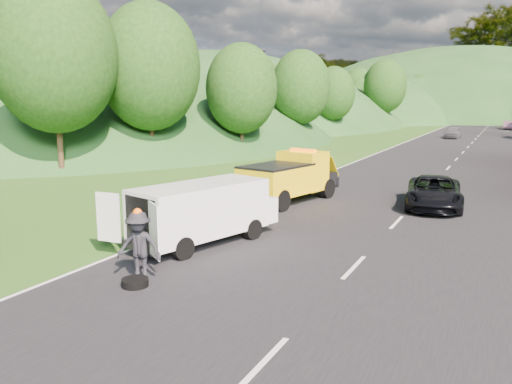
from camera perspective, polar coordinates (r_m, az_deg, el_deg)
The scene contains 16 objects.
ground at distance 17.55m, azimuth 3.45°, elevation -5.29°, with size 320.00×320.00×0.00m, color #38661E.
road_surface at distance 55.84m, azimuth 23.07°, elevation 4.74°, with size 14.00×200.00×0.02m, color black.
tree_line_left at distance 79.90m, azimuth 8.13°, elevation 6.92°, with size 14.00×140.00×14.00m, color #2D5719, non-canonical shape.
hills_backdrop at distance 150.29m, azimuth 27.03°, elevation 7.50°, with size 201.00×288.60×44.00m, color #2D5B23, non-canonical shape.
tow_truck at distance 23.53m, azimuth 3.92°, elevation 1.73°, with size 3.19×6.01×2.45m.
white_van at distance 16.67m, azimuth -5.94°, elevation -2.05°, with size 3.96×6.24×2.06m.
woman at distance 20.33m, azimuth -2.31°, elevation -3.09°, with size 0.61×0.44×1.66m, color white.
child at distance 18.88m, azimuth -0.55°, elevation -4.14°, with size 0.54×0.42×1.12m, color tan.
worker at distance 13.85m, azimuth -13.07°, elevation -9.91°, with size 1.22×0.70×1.88m, color black.
suitcase at distance 21.11m, azimuth -8.68°, elevation -1.82°, with size 0.39×0.22×0.63m, color #665E4C.
spare_tire at distance 13.49m, azimuth -13.63°, elevation -10.49°, with size 0.69×0.69×0.20m, color black.
passing_suv at distance 23.73m, azimuth 19.57°, elevation -1.72°, with size 2.32×5.02×1.40m, color black.
dist_car_a at distance 68.08m, azimuth 21.56°, elevation 5.71°, with size 1.74×4.33×1.48m, color #49494E.
dist_car_b at distance 93.19m, azimuth 26.80°, elevation 6.40°, with size 1.46×4.17×1.38m, color #624152.
dist_car_c at distance 110.27m, azimuth 25.53°, elevation 6.96°, with size 1.81×4.44×1.29m, color #A26351.
dist_car_d at distance 125.83m, azimuth 25.02°, elevation 7.31°, with size 1.74×4.33×1.48m, color #3B565E.
Camera 1 is at (6.68, -15.51, 4.75)m, focal length 35.00 mm.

